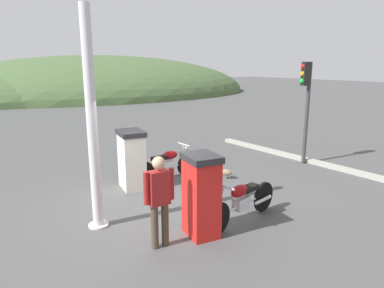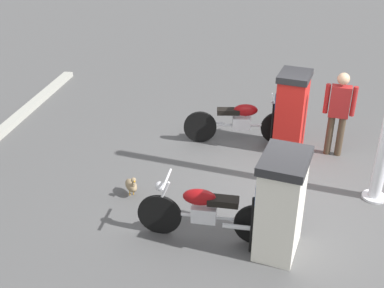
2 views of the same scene
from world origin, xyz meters
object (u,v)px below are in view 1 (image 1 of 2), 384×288
Objects in this scene: fuel_pump_far at (132,159)px; motorcycle_near_pump at (242,201)px; roadside_traffic_light at (306,95)px; canopy_support_pole at (92,126)px; motorcycle_far_pump at (167,163)px; attendant_person at (159,196)px; fuel_pump_near at (201,195)px; wandering_duck at (226,172)px.

fuel_pump_far reaches higher than motorcycle_near_pump.
canopy_support_pole reaches higher than roadside_traffic_light.
motorcycle_far_pump is 1.25× the size of attendant_person.
attendant_person is (-0.86, 0.04, 0.15)m from fuel_pump_near.
fuel_pump_far reaches higher than wandering_duck.
fuel_pump_far is at bearing 47.90° from canopy_support_pole.
roadside_traffic_light is (6.36, 2.07, 1.28)m from attendant_person.
wandering_duck is at bearing -18.53° from fuel_pump_far.
attendant_person reaches higher than fuel_pump_near.
canopy_support_pole reaches higher than wandering_duck.
wandering_duck is (2.47, 2.27, -0.60)m from fuel_pump_near.
canopy_support_pole reaches higher than fuel_pump_near.
motorcycle_near_pump is 3.14m from motorcycle_far_pump.
fuel_pump_near is at bearing -43.76° from canopy_support_pole.
attendant_person is at bearing 177.07° from motorcycle_near_pump.
fuel_pump_near is 1.04× the size of fuel_pump_far.
motorcycle_near_pump is at bearing -122.82° from wandering_duck.
roadside_traffic_light is at bearing 5.46° from canopy_support_pole.
motorcycle_near_pump is at bearing -72.95° from fuel_pump_far.
motorcycle_near_pump is 0.52× the size of canopy_support_pole.
attendant_person is 4.07m from wandering_duck.
attendant_person is (-1.91, -3.05, 0.46)m from motorcycle_far_pump.
roadside_traffic_light is (5.50, 2.11, 1.43)m from fuel_pump_near.
attendant_person is at bearing -162.00° from roadside_traffic_light.
wandering_duck is at bearing 176.87° from roadside_traffic_light.
fuel_pump_far is 1.08m from motorcycle_far_pump.
motorcycle_near_pump is (0.97, -3.15, -0.30)m from fuel_pump_far.
canopy_support_pole is at bearing -174.54° from roadside_traffic_light.
fuel_pump_far is at bearing 179.36° from motorcycle_far_pump.
canopy_support_pole is (-2.55, -1.65, 1.54)m from motorcycle_far_pump.
motorcycle_near_pump is 5.19× the size of wandering_duck.
attendant_person is at bearing -146.14° from wandering_duck.
attendant_person reaches higher than motorcycle_near_pump.
roadside_traffic_light reaches higher than motorcycle_far_pump.
attendant_person is at bearing 177.22° from fuel_pump_near.
fuel_pump_near is 1.02m from motorcycle_near_pump.
fuel_pump_near is 0.95× the size of attendant_person.
motorcycle_far_pump is at bearing 32.93° from canopy_support_pole.
motorcycle_near_pump is 1.89m from attendant_person.
wandering_duck is 4.45m from canopy_support_pole.
fuel_pump_near is at bearing -159.03° from roadside_traffic_light.
motorcycle_near_pump is 0.67× the size of roadside_traffic_light.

